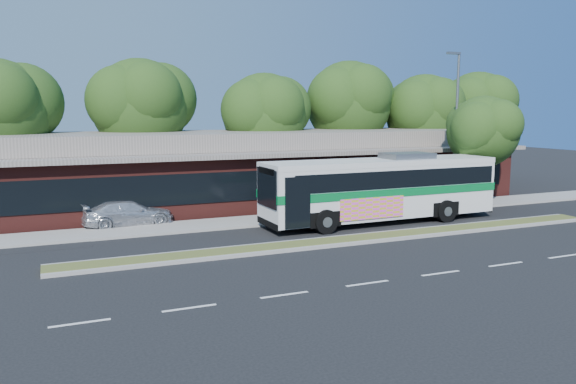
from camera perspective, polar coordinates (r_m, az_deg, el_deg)
name	(u,v)px	position (r m, az deg, el deg)	size (l,w,h in m)	color
ground	(367,243)	(24.71, 8.00, -5.18)	(120.00, 120.00, 0.00)	black
median_strip	(360,239)	(25.19, 7.30, -4.73)	(26.00, 1.10, 0.15)	#515E27
sidewalk	(305,217)	(30.23, 1.71, -2.54)	(44.00, 2.60, 0.12)	gray
plaza_building	(261,168)	(35.96, -2.72, 2.49)	(33.20, 11.20, 4.45)	#521D19
lamp_post	(456,125)	(34.54, 16.67, 6.54)	(0.93, 0.18, 9.07)	slate
tree_bg_a	(5,108)	(35.72, -26.77, 7.61)	(6.47, 5.80, 8.63)	black
tree_bg_b	(147,104)	(37.16, -14.15, 8.64)	(6.69, 6.00, 9.00)	black
tree_bg_c	(269,113)	(38.29, -1.90, 8.03)	(6.24, 5.60, 8.26)	black
tree_bg_d	(353,102)	(42.26, 6.62, 9.11)	(6.91, 6.20, 9.37)	black
tree_bg_e	(427,111)	(44.71, 13.98, 8.00)	(6.47, 5.80, 8.50)	black
tree_bg_f	(480,107)	(49.32, 18.91, 8.17)	(6.69, 6.00, 8.92)	black
transit_bus	(382,184)	(29.18, 9.52, 0.78)	(12.70, 3.10, 3.55)	silver
sedan	(128,213)	(29.20, -15.93, -2.06)	(1.82, 4.48, 1.30)	silver
sidewalk_tree	(486,130)	(35.24, 19.46, 5.96)	(4.65, 4.17, 6.60)	black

